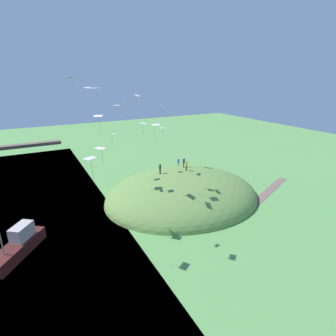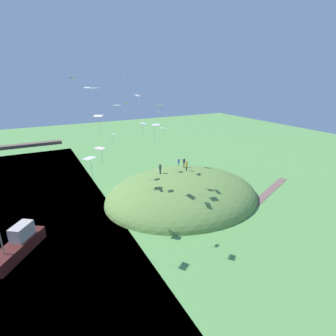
# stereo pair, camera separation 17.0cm
# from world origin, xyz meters

# --- Properties ---
(ground_plane) EXTENTS (160.00, 160.00, 0.00)m
(ground_plane) POSITION_xyz_m (0.00, 0.00, 0.00)
(ground_plane) COLOR #5C974D
(grass_hill) EXTENTS (25.48, 21.76, 7.93)m
(grass_hill) POSITION_xyz_m (8.02, -1.20, 0.00)
(grass_hill) COLOR olive
(grass_hill) RESTS_ON ground_plane
(dirt_path) EXTENTS (16.05, 7.77, 0.04)m
(dirt_path) POSITION_xyz_m (21.90, -6.51, 0.02)
(dirt_path) COLOR #735850
(dirt_path) RESTS_ON ground_plane
(boat_on_lake) EXTENTS (6.08, 7.17, 4.72)m
(boat_on_lake) POSITION_xyz_m (-15.64, -5.21, 1.06)
(boat_on_lake) COLOR #461917
(boat_on_lake) RESTS_ON lake_water
(person_on_hilltop) EXTENTS (0.53, 0.53, 1.70)m
(person_on_hilltop) POSITION_xyz_m (9.52, 0.18, 4.98)
(person_on_hilltop) COLOR #3D3B32
(person_on_hilltop) RESTS_ON grass_hill
(person_with_child) EXTENTS (0.43, 0.43, 1.70)m
(person_with_child) POSITION_xyz_m (5.18, 1.24, 4.83)
(person_with_child) COLOR navy
(person_with_child) RESTS_ON grass_hill
(person_watching_kites) EXTENTS (0.54, 0.54, 1.78)m
(person_watching_kites) POSITION_xyz_m (10.33, 2.32, 4.80)
(person_watching_kites) COLOR black
(person_watching_kites) RESTS_ON grass_hill
(person_near_shore) EXTENTS (0.57, 0.57, 1.61)m
(person_near_shore) POSITION_xyz_m (12.03, 7.05, 3.27)
(person_near_shore) COLOR #1D2D47
(person_near_shore) RESTS_ON grass_hill
(kite_0) EXTENTS (0.80, 1.02, 1.93)m
(kite_0) POSITION_xyz_m (-0.46, -0.79, 18.91)
(kite_0) COLOR white
(kite_1) EXTENTS (1.22, 1.17, 1.46)m
(kite_1) POSITION_xyz_m (-6.70, -9.33, 17.71)
(kite_1) COLOR white
(kite_2) EXTENTS (1.44, 1.35, 2.37)m
(kite_2) POSITION_xyz_m (-4.12, 1.05, 13.65)
(kite_2) COLOR #F5E5CF
(kite_3) EXTENTS (1.08, 0.82, 2.28)m
(kite_3) POSITION_xyz_m (1.82, -4.45, 12.79)
(kite_3) COLOR white
(kite_4) EXTENTS (1.44, 1.34, 2.12)m
(kite_4) POSITION_xyz_m (-8.06, -10.74, 11.47)
(kite_4) COLOR white
(kite_5) EXTENTS (0.85, 0.76, 1.15)m
(kite_5) POSITION_xyz_m (3.36, -3.26, 12.10)
(kite_5) COLOR white
(kite_6) EXTENTS (1.45, 1.34, 2.31)m
(kite_6) POSITION_xyz_m (7.55, 5.98, 14.18)
(kite_6) COLOR white
(kite_7) EXTENTS (0.59, 0.71, 1.63)m
(kite_7) POSITION_xyz_m (-2.67, -0.68, 11.31)
(kite_7) COLOR white
(kite_8) EXTENTS (1.37, 1.39, 1.86)m
(kite_8) POSITION_xyz_m (-5.92, -6.03, 11.08)
(kite_8) COLOR silver
(kite_9) EXTENTS (1.13, 1.22, 1.57)m
(kite_9) POSITION_xyz_m (-0.10, -4.90, 13.24)
(kite_9) COLOR silver
(kite_10) EXTENTS (1.33, 1.35, 1.87)m
(kite_10) POSITION_xyz_m (2.45, 3.12, 16.02)
(kite_10) COLOR white
(kite_11) EXTENTS (0.98, 1.23, 1.34)m
(kite_11) POSITION_xyz_m (-2.38, -2.09, 15.31)
(kite_11) COLOR silver
(kite_12) EXTENTS (0.96, 0.77, 1.30)m
(kite_12) POSITION_xyz_m (-5.65, 1.20, 17.76)
(kite_12) COLOR white
(kite_13) EXTENTS (0.74, 0.68, 1.30)m
(kite_13) POSITION_xyz_m (-6.85, -6.86, 17.63)
(kite_13) COLOR white
(kite_14) EXTENTS (1.02, 0.78, 2.17)m
(kite_14) POSITION_xyz_m (-6.07, 5.83, 18.50)
(kite_14) COLOR white
(kite_15) EXTENTS (0.87, 0.62, 2.15)m
(kite_15) POSITION_xyz_m (1.16, 4.77, 14.69)
(kite_15) COLOR white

